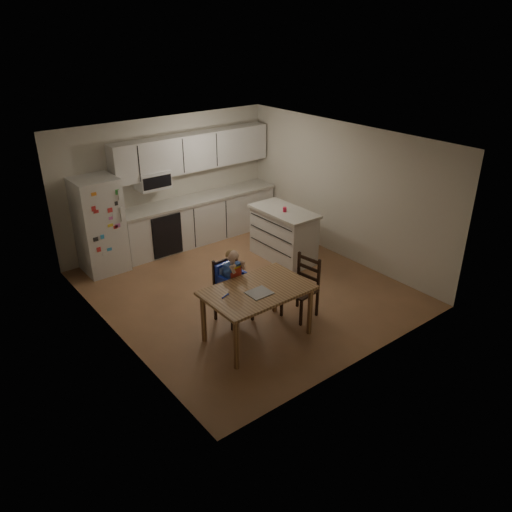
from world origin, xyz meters
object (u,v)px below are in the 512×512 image
at_px(refrigerator, 100,225).
at_px(chair_booster, 231,278).
at_px(red_cup, 285,209).
at_px(chair_side, 304,283).
at_px(kitchen_island, 283,234).
at_px(dining_table, 257,296).

height_order(refrigerator, chair_booster, refrigerator).
bearing_deg(red_cup, chair_side, -121.78).
bearing_deg(refrigerator, kitchen_island, -30.00).
distance_m(red_cup, dining_table, 2.58).
xyz_separation_m(kitchen_island, dining_table, (-1.99, -1.74, 0.19)).
bearing_deg(chair_booster, dining_table, -94.67).
height_order(dining_table, chair_booster, chair_booster).
xyz_separation_m(kitchen_island, chair_side, (-1.05, -1.68, 0.05)).
height_order(dining_table, chair_side, chair_side).
relative_size(red_cup, dining_table, 0.06).
height_order(red_cup, chair_booster, chair_booster).
relative_size(kitchen_island, red_cup, 15.31).
bearing_deg(red_cup, refrigerator, 148.44).
bearing_deg(red_cup, kitchen_island, 55.14).
height_order(chair_booster, chair_side, chair_booster).
height_order(refrigerator, red_cup, refrigerator).
relative_size(red_cup, chair_booster, 0.07).
distance_m(dining_table, chair_side, 0.96).
bearing_deg(chair_side, kitchen_island, 140.20).
height_order(kitchen_island, red_cup, red_cup).
distance_m(kitchen_island, chair_booster, 2.30).
bearing_deg(kitchen_island, red_cup, -124.86).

